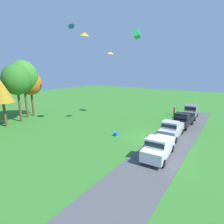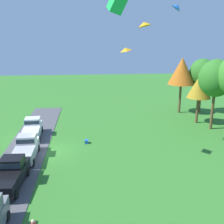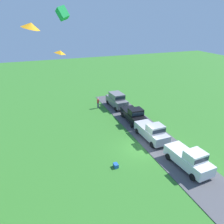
{
  "view_description": "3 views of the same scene",
  "coord_description": "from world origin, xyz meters",
  "px_view_note": "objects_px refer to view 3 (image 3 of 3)",
  "views": [
    {
      "loc": [
        -19.47,
        -7.57,
        7.91
      ],
      "look_at": [
        0.61,
        6.33,
        2.24
      ],
      "focal_mm": 28.0,
      "sensor_mm": 36.0,
      "label": 1
    },
    {
      "loc": [
        25.77,
        4.1,
        11.54
      ],
      "look_at": [
        1.04,
        6.49,
        4.48
      ],
      "focal_mm": 42.0,
      "sensor_mm": 36.0,
      "label": 2
    },
    {
      "loc": [
        -18.0,
        10.46,
        13.37
      ],
      "look_at": [
        0.33,
        3.36,
        4.81
      ],
      "focal_mm": 35.0,
      "sensor_mm": 36.0,
      "label": 3
    }
  ],
  "objects_px": {
    "kite_delta_high_left": "(31,26)",
    "car_pickup_by_flagpole": "(134,115)",
    "kite_diamond_high_right": "(60,52)",
    "kite_box_topmost": "(62,13)",
    "cooler_box": "(116,165)",
    "car_pickup_mid_row": "(190,159)",
    "person_on_lawn": "(98,103)",
    "car_pickup_far_end": "(152,132)",
    "car_suv_near_entrance": "(117,99)"
  },
  "relations": [
    {
      "from": "car_pickup_by_flagpole",
      "to": "kite_box_topmost",
      "type": "height_order",
      "value": "kite_box_topmost"
    },
    {
      "from": "car_pickup_mid_row",
      "to": "car_pickup_by_flagpole",
      "type": "height_order",
      "value": "same"
    },
    {
      "from": "kite_diamond_high_right",
      "to": "car_pickup_by_flagpole",
      "type": "bearing_deg",
      "value": -66.67
    },
    {
      "from": "kite_delta_high_left",
      "to": "car_pickup_far_end",
      "type": "bearing_deg",
      "value": -80.21
    },
    {
      "from": "car_pickup_far_end",
      "to": "car_pickup_by_flagpole",
      "type": "distance_m",
      "value": 5.08
    },
    {
      "from": "person_on_lawn",
      "to": "cooler_box",
      "type": "height_order",
      "value": "person_on_lawn"
    },
    {
      "from": "car_pickup_far_end",
      "to": "person_on_lawn",
      "type": "bearing_deg",
      "value": 13.91
    },
    {
      "from": "car_pickup_mid_row",
      "to": "kite_box_topmost",
      "type": "distance_m",
      "value": 19.59
    },
    {
      "from": "cooler_box",
      "to": "person_on_lawn",
      "type": "bearing_deg",
      "value": -11.37
    },
    {
      "from": "car_suv_near_entrance",
      "to": "person_on_lawn",
      "type": "distance_m",
      "value": 3.05
    },
    {
      "from": "kite_delta_high_left",
      "to": "car_pickup_by_flagpole",
      "type": "bearing_deg",
      "value": -59.31
    },
    {
      "from": "car_pickup_far_end",
      "to": "car_suv_near_entrance",
      "type": "height_order",
      "value": "car_suv_near_entrance"
    },
    {
      "from": "person_on_lawn",
      "to": "kite_diamond_high_right",
      "type": "bearing_deg",
      "value": 148.21
    },
    {
      "from": "car_pickup_far_end",
      "to": "car_pickup_by_flagpole",
      "type": "xyz_separation_m",
      "value": [
        5.08,
        -0.13,
        0.0
      ]
    },
    {
      "from": "car_pickup_far_end",
      "to": "kite_diamond_high_right",
      "type": "distance_m",
      "value": 13.49
    },
    {
      "from": "kite_diamond_high_right",
      "to": "person_on_lawn",
      "type": "bearing_deg",
      "value": -31.79
    },
    {
      "from": "car_pickup_by_flagpole",
      "to": "car_suv_near_entrance",
      "type": "bearing_deg",
      "value": 0.67
    },
    {
      "from": "cooler_box",
      "to": "kite_delta_high_left",
      "type": "distance_m",
      "value": 14.03
    },
    {
      "from": "cooler_box",
      "to": "kite_delta_high_left",
      "type": "height_order",
      "value": "kite_delta_high_left"
    },
    {
      "from": "car_pickup_far_end",
      "to": "kite_box_topmost",
      "type": "bearing_deg",
      "value": 53.16
    },
    {
      "from": "car_pickup_mid_row",
      "to": "kite_diamond_high_right",
      "type": "distance_m",
      "value": 15.43
    },
    {
      "from": "kite_delta_high_left",
      "to": "kite_box_topmost",
      "type": "height_order",
      "value": "kite_box_topmost"
    },
    {
      "from": "kite_box_topmost",
      "to": "person_on_lawn",
      "type": "bearing_deg",
      "value": -44.15
    },
    {
      "from": "person_on_lawn",
      "to": "kite_diamond_high_right",
      "type": "height_order",
      "value": "kite_diamond_high_right"
    },
    {
      "from": "car_pickup_by_flagpole",
      "to": "cooler_box",
      "type": "height_order",
      "value": "car_pickup_by_flagpole"
    },
    {
      "from": "car_pickup_far_end",
      "to": "cooler_box",
      "type": "xyz_separation_m",
      "value": [
        -3.26,
        5.91,
        -0.91
      ]
    },
    {
      "from": "cooler_box",
      "to": "car_pickup_far_end",
      "type": "bearing_deg",
      "value": -61.09
    },
    {
      "from": "kite_diamond_high_right",
      "to": "kite_box_topmost",
      "type": "relative_size",
      "value": 0.9
    },
    {
      "from": "car_pickup_mid_row",
      "to": "cooler_box",
      "type": "relative_size",
      "value": 9.14
    },
    {
      "from": "car_pickup_mid_row",
      "to": "car_pickup_by_flagpole",
      "type": "xyz_separation_m",
      "value": [
        11.01,
        0.4,
        0.0
      ]
    },
    {
      "from": "car_pickup_mid_row",
      "to": "kite_delta_high_left",
      "type": "distance_m",
      "value": 17.51
    },
    {
      "from": "car_pickup_far_end",
      "to": "car_pickup_mid_row",
      "type": "bearing_deg",
      "value": -174.95
    },
    {
      "from": "car_pickup_by_flagpole",
      "to": "kite_box_topmost",
      "type": "xyz_separation_m",
      "value": [
        1.1,
        8.38,
        12.64
      ]
    },
    {
      "from": "cooler_box",
      "to": "kite_diamond_high_right",
      "type": "relative_size",
      "value": 0.52
    },
    {
      "from": "kite_delta_high_left",
      "to": "kite_box_topmost",
      "type": "xyz_separation_m",
      "value": [
        8.23,
        -3.63,
        0.91
      ]
    },
    {
      "from": "car_pickup_by_flagpole",
      "to": "kite_delta_high_left",
      "type": "height_order",
      "value": "kite_delta_high_left"
    },
    {
      "from": "car_pickup_mid_row",
      "to": "person_on_lawn",
      "type": "distance_m",
      "value": 17.97
    },
    {
      "from": "cooler_box",
      "to": "kite_diamond_high_right",
      "type": "bearing_deg",
      "value": 41.75
    },
    {
      "from": "car_suv_near_entrance",
      "to": "kite_diamond_high_right",
      "type": "xyz_separation_m",
      "value": [
        -10.19,
        9.66,
        9.24
      ]
    },
    {
      "from": "car_suv_near_entrance",
      "to": "kite_delta_high_left",
      "type": "distance_m",
      "value": 21.17
    },
    {
      "from": "car_pickup_far_end",
      "to": "person_on_lawn",
      "type": "relative_size",
      "value": 2.95
    },
    {
      "from": "person_on_lawn",
      "to": "cooler_box",
      "type": "relative_size",
      "value": 3.05
    },
    {
      "from": "car_pickup_far_end",
      "to": "car_pickup_by_flagpole",
      "type": "relative_size",
      "value": 0.99
    },
    {
      "from": "kite_diamond_high_right",
      "to": "kite_box_topmost",
      "type": "height_order",
      "value": "kite_box_topmost"
    },
    {
      "from": "car_pickup_far_end",
      "to": "kite_diamond_high_right",
      "type": "relative_size",
      "value": 4.69
    },
    {
      "from": "cooler_box",
      "to": "kite_box_topmost",
      "type": "relative_size",
      "value": 0.47
    },
    {
      "from": "kite_diamond_high_right",
      "to": "car_suv_near_entrance",
      "type": "bearing_deg",
      "value": -43.47
    },
    {
      "from": "car_pickup_far_end",
      "to": "kite_diamond_high_right",
      "type": "bearing_deg",
      "value": 84.75
    },
    {
      "from": "person_on_lawn",
      "to": "kite_box_topmost",
      "type": "height_order",
      "value": "kite_box_topmost"
    },
    {
      "from": "kite_delta_high_left",
      "to": "kite_box_topmost",
      "type": "distance_m",
      "value": 9.04
    }
  ]
}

